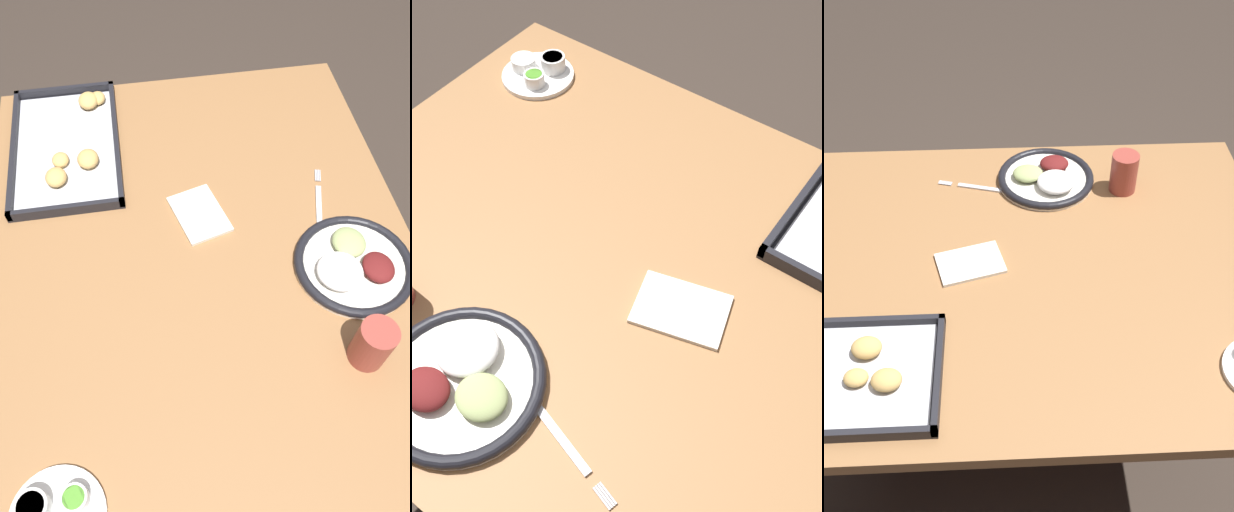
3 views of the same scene
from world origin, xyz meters
TOP-DOWN VIEW (x-y plane):
  - ground_plane at (0.00, 0.00)m, footprint 8.00×8.00m
  - dining_table at (0.00, 0.00)m, footprint 1.19×0.91m
  - dinner_plate at (-0.08, -0.30)m, footprint 0.25×0.25m
  - fork at (0.08, -0.28)m, footprint 0.21×0.07m
  - baking_tray at (0.37, 0.27)m, footprint 0.43×0.26m
  - drinking_cup at (-0.27, -0.26)m, footprint 0.07×0.07m
  - napkin at (0.11, -0.01)m, footprint 0.17×0.14m

SIDE VIEW (x-z plane):
  - ground_plane at x=0.00m, z-range 0.00..0.00m
  - dining_table at x=0.00m, z-range 0.27..1.00m
  - fork at x=0.08m, z-range 0.73..0.74m
  - napkin at x=0.11m, z-range 0.73..0.74m
  - baking_tray at x=0.37m, z-range 0.73..0.77m
  - dinner_plate at x=-0.08m, z-range 0.73..0.77m
  - drinking_cup at x=-0.27m, z-range 0.73..0.84m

